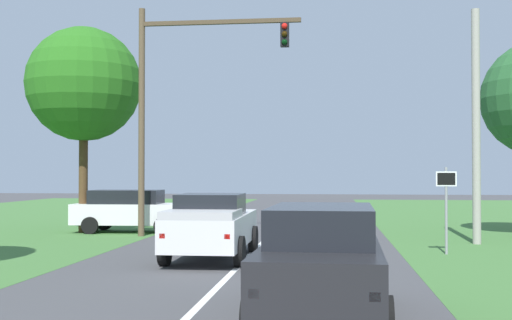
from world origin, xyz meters
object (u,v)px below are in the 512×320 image
object	(u,v)px
red_suv_near	(322,260)
keep_moving_sign	(446,199)
extra_tree_1	(84,85)
traffic_light	(178,89)
utility_pole_right	(476,126)
crossing_suv_far	(131,210)
pickup_truck_lead	(212,225)

from	to	relation	value
red_suv_near	keep_moving_sign	distance (m)	9.77
red_suv_near	extra_tree_1	distance (m)	18.42
traffic_light	keep_moving_sign	distance (m)	10.93
traffic_light	extra_tree_1	size ratio (longest dim) A/B	1.04
extra_tree_1	utility_pole_right	bearing A→B (deg)	-9.97
crossing_suv_far	utility_pole_right	bearing A→B (deg)	-12.69
red_suv_near	crossing_suv_far	xyz separation A→B (m)	(-7.98, 15.01, -0.07)
pickup_truck_lead	keep_moving_sign	size ratio (longest dim) A/B	1.97
crossing_suv_far	pickup_truck_lead	bearing A→B (deg)	-58.19
red_suv_near	utility_pole_right	world-z (taller)	utility_pole_right
traffic_light	crossing_suv_far	world-z (taller)	traffic_light
traffic_light	extra_tree_1	bearing A→B (deg)	163.51
red_suv_near	crossing_suv_far	bearing A→B (deg)	118.00
keep_moving_sign	crossing_suv_far	xyz separation A→B (m)	(-11.53, 5.93, -0.74)
pickup_truck_lead	extra_tree_1	bearing A→B (deg)	132.07
utility_pole_right	extra_tree_1	world-z (taller)	extra_tree_1
red_suv_near	pickup_truck_lead	size ratio (longest dim) A/B	0.91
red_suv_near	keep_moving_sign	bearing A→B (deg)	68.63
red_suv_near	traffic_light	distance (m)	15.30
red_suv_near	traffic_light	xyz separation A→B (m)	(-5.65, 13.44, 4.63)
keep_moving_sign	utility_pole_right	xyz separation A→B (m)	(1.52, 2.99, 2.36)
red_suv_near	pickup_truck_lead	bearing A→B (deg)	113.62
crossing_suv_far	extra_tree_1	size ratio (longest dim) A/B	0.57
pickup_truck_lead	extra_tree_1	distance (m)	11.23
utility_pole_right	extra_tree_1	size ratio (longest dim) A/B	0.96
traffic_light	extra_tree_1	distance (m)	4.44
traffic_light	keep_moving_sign	xyz separation A→B (m)	(9.20, -4.37, -3.96)
crossing_suv_far	extra_tree_1	distance (m)	5.48
pickup_truck_lead	red_suv_near	bearing A→B (deg)	-66.38
extra_tree_1	red_suv_near	bearing A→B (deg)	-56.07
red_suv_near	utility_pole_right	size ratio (longest dim) A/B	0.58
pickup_truck_lead	traffic_light	xyz separation A→B (m)	(-2.47, 6.18, 4.66)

